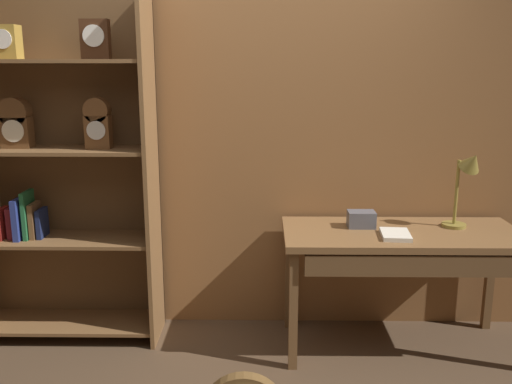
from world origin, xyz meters
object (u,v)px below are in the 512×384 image
bookshelf (59,171)px  open_repair_manual (395,235)px  workbench (403,246)px  desk_lamp (467,176)px  toolbox_small (361,219)px

bookshelf → open_repair_manual: 2.07m
workbench → open_repair_manual: bearing=-128.6°
workbench → bookshelf: bearing=174.8°
workbench → desk_lamp: bearing=12.9°
desk_lamp → toolbox_small: bearing=178.1°
toolbox_small → bookshelf: bearing=177.5°
bookshelf → workbench: 2.14m
bookshelf → desk_lamp: bookshelf is taller
bookshelf → desk_lamp: 2.47m
workbench → toolbox_small: toolbox_small is taller
open_repair_manual → toolbox_small: bearing=135.7°
bookshelf → toolbox_small: (1.86, -0.08, -0.28)m
bookshelf → workbench: size_ratio=1.53×
toolbox_small → open_repair_manual: bearing=-49.4°
workbench → toolbox_small: size_ratio=8.62×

